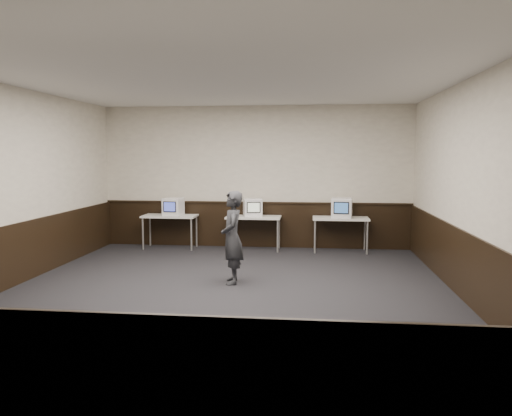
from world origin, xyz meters
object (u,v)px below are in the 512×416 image
at_px(desk_center, 254,219).
at_px(person, 232,237).
at_px(emac_center, 253,207).
at_px(desk_left, 170,218).
at_px(emac_left, 173,207).
at_px(emac_right, 342,208).
at_px(desk_right, 341,221).

bearing_deg(desk_center, person, -90.28).
bearing_deg(emac_center, desk_center, -50.13).
distance_m(desk_left, emac_center, 1.89).
relative_size(desk_left, emac_center, 2.44).
bearing_deg(desk_left, emac_left, -24.94).
bearing_deg(emac_right, desk_left, -174.07).
bearing_deg(desk_center, desk_left, 180.00).
relative_size(desk_left, emac_right, 2.38).
distance_m(desk_center, emac_right, 1.94).
xyz_separation_m(desk_left, desk_right, (3.80, 0.00, 0.00)).
height_order(desk_left, person, person).
relative_size(desk_center, emac_left, 2.61).
relative_size(desk_center, person, 0.79).
height_order(desk_left, emac_right, emac_right).
relative_size(emac_left, person, 0.30).
bearing_deg(emac_right, emac_left, -173.41).
xyz_separation_m(desk_center, desk_right, (1.90, 0.00, 0.00)).
bearing_deg(desk_center, desk_right, 0.00).
xyz_separation_m(desk_center, person, (-0.01, -2.91, 0.08)).
bearing_deg(emac_right, desk_right, 121.56).
bearing_deg(person, emac_right, 136.08).
relative_size(emac_center, person, 0.32).
relative_size(desk_left, desk_center, 1.00).
distance_m(desk_center, person, 2.91).
bearing_deg(emac_center, desk_left, 167.16).
relative_size(desk_center, emac_right, 2.38).
bearing_deg(person, desk_center, 169.82).
distance_m(desk_left, desk_right, 3.80).
xyz_separation_m(desk_left, emac_center, (1.87, 0.02, 0.27)).
xyz_separation_m(desk_left, person, (1.89, -2.91, 0.08)).
bearing_deg(desk_right, emac_right, -65.01).
bearing_deg(emac_center, emac_left, 168.60).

